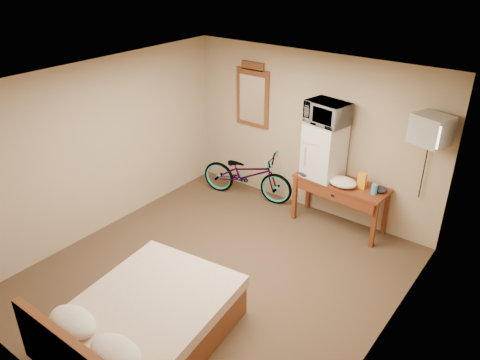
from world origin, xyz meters
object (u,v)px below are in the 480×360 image
at_px(desk, 340,190).
at_px(microwave, 327,113).
at_px(crt_television, 431,130).
at_px(blue_cup, 374,189).
at_px(bed, 142,324).
at_px(mini_fridge, 324,151).
at_px(bicycle, 247,174).
at_px(wall_mirror, 253,96).

distance_m(desk, microwave, 1.15).
bearing_deg(crt_television, blue_cup, -174.79).
distance_m(blue_cup, bed, 3.56).
relative_size(mini_fridge, bicycle, 0.52).
relative_size(crt_television, bed, 0.30).
xyz_separation_m(wall_mirror, bicycle, (0.14, -0.32, -1.24)).
bearing_deg(bed, desk, 80.77).
xyz_separation_m(blue_cup, bicycle, (-2.16, -0.02, -0.40)).
relative_size(mini_fridge, crt_television, 1.34).
bearing_deg(blue_cup, bicycle, -179.45).
bearing_deg(bed, wall_mirror, 108.61).
relative_size(wall_mirror, bed, 0.52).
xyz_separation_m(crt_television, bicycle, (-2.74, -0.07, -1.39)).
bearing_deg(blue_cup, bed, -107.71).
bearing_deg(wall_mirror, mini_fridge, -9.19).
height_order(mini_fridge, blue_cup, mini_fridge).
relative_size(microwave, bed, 0.29).
xyz_separation_m(microwave, wall_mirror, (-1.46, 0.24, -0.07)).
xyz_separation_m(mini_fridge, crt_television, (1.42, -0.01, 0.65)).
relative_size(crt_television, wall_mirror, 0.59).
distance_m(desk, crt_television, 1.61).
height_order(bicycle, bed, bed).
relative_size(microwave, crt_television, 0.95).
bearing_deg(microwave, desk, 4.90).
relative_size(desk, microwave, 2.40).
xyz_separation_m(microwave, bed, (-0.23, -3.42, -1.44)).
bearing_deg(mini_fridge, crt_television, -0.55).
bearing_deg(blue_cup, microwave, 175.47).
relative_size(microwave, bicycle, 0.37).
height_order(microwave, blue_cup, microwave).
height_order(microwave, crt_television, crt_television).
distance_m(mini_fridge, bed, 3.53).
relative_size(blue_cup, crt_television, 0.23).
xyz_separation_m(wall_mirror, bed, (1.23, -3.66, -1.37)).
xyz_separation_m(blue_cup, crt_television, (0.58, 0.05, 0.99)).
distance_m(mini_fridge, microwave, 0.57).
bearing_deg(bicycle, desk, -100.56).
distance_m(mini_fridge, blue_cup, 0.91).
height_order(crt_television, wall_mirror, wall_mirror).
bearing_deg(mini_fridge, blue_cup, -4.51).
distance_m(wall_mirror, bicycle, 1.29).
xyz_separation_m(blue_cup, bed, (-1.07, -3.35, -0.52)).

